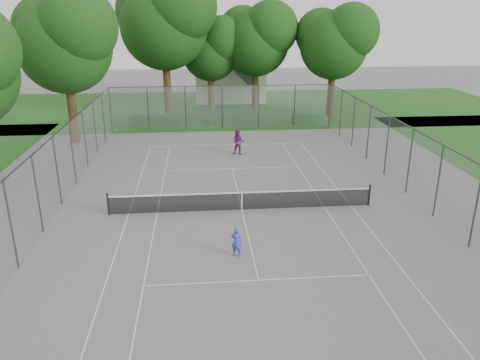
{
  "coord_description": "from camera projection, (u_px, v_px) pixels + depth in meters",
  "views": [
    {
      "loc": [
        -1.99,
        -20.95,
        9.19
      ],
      "look_at": [
        0.0,
        1.0,
        1.2
      ],
      "focal_mm": 35.0,
      "sensor_mm": 36.0,
      "label": 1
    }
  ],
  "objects": [
    {
      "name": "ground",
      "position": [
        242.0,
        210.0,
        22.92
      ],
      "size": [
        120.0,
        120.0,
        0.0
      ],
      "primitive_type": "plane",
      "color": "#63605E",
      "rests_on": "ground"
    },
    {
      "name": "grass_far",
      "position": [
        218.0,
        107.0,
        47.26
      ],
      "size": [
        60.0,
        20.0,
        0.0
      ],
      "primitive_type": "cube",
      "color": "#1B4914",
      "rests_on": "ground"
    },
    {
      "name": "court_markings",
      "position": [
        242.0,
        210.0,
        22.92
      ],
      "size": [
        11.03,
        23.83,
        0.01
      ],
      "color": "beige",
      "rests_on": "ground"
    },
    {
      "name": "tennis_net",
      "position": [
        242.0,
        200.0,
        22.75
      ],
      "size": [
        12.87,
        0.1,
        1.1
      ],
      "color": "black",
      "rests_on": "ground"
    },
    {
      "name": "perimeter_fence",
      "position": [
        242.0,
        175.0,
        22.3
      ],
      "size": [
        18.08,
        34.08,
        3.52
      ],
      "color": "#38383D",
      "rests_on": "ground"
    },
    {
      "name": "tree_far_left",
      "position": [
        165.0,
        18.0,
        39.88
      ],
      "size": [
        8.75,
        7.99,
        12.58
      ],
      "color": "#382614",
      "rests_on": "ground"
    },
    {
      "name": "tree_far_midleft",
      "position": [
        211.0,
        47.0,
        43.0
      ],
      "size": [
        6.17,
        5.64,
        8.87
      ],
      "color": "#382614",
      "rests_on": "ground"
    },
    {
      "name": "tree_far_midright",
      "position": [
        257.0,
        36.0,
        42.54
      ],
      "size": [
        7.08,
        6.47,
        10.18
      ],
      "color": "#382614",
      "rests_on": "ground"
    },
    {
      "name": "tree_far_right",
      "position": [
        336.0,
        39.0,
        41.1
      ],
      "size": [
        6.92,
        6.31,
        9.94
      ],
      "color": "#382614",
      "rests_on": "ground"
    },
    {
      "name": "tree_side_back",
      "position": [
        65.0,
        38.0,
        32.06
      ],
      "size": [
        7.55,
        6.89,
        10.85
      ],
      "color": "#382614",
      "rests_on": "ground"
    },
    {
      "name": "hedge_left",
      "position": [
        153.0,
        121.0,
        39.37
      ],
      "size": [
        3.92,
        1.18,
        0.98
      ],
      "primitive_type": "cube",
      "color": "#154318",
      "rests_on": "ground"
    },
    {
      "name": "hedge_mid",
      "position": [
        231.0,
        116.0,
        40.43
      ],
      "size": [
        3.84,
        1.1,
        1.21
      ],
      "primitive_type": "cube",
      "color": "#154318",
      "rests_on": "ground"
    },
    {
      "name": "hedge_right",
      "position": [
        307.0,
        118.0,
        40.63
      ],
      "size": [
        2.6,
        0.95,
        0.78
      ],
      "primitive_type": "cube",
      "color": "#154318",
      "rests_on": "ground"
    },
    {
      "name": "house",
      "position": [
        229.0,
        66.0,
        50.09
      ],
      "size": [
        7.27,
        5.63,
        9.05
      ],
      "color": "white",
      "rests_on": "ground"
    },
    {
      "name": "girl_player",
      "position": [
        237.0,
        242.0,
        18.42
      ],
      "size": [
        0.53,
        0.43,
        1.25
      ],
      "primitive_type": "imported",
      "rotation": [
        0.0,
        0.0,
        2.8
      ],
      "color": "blue",
      "rests_on": "ground"
    },
    {
      "name": "woman_player",
      "position": [
        238.0,
        142.0,
        31.48
      ],
      "size": [
        1.0,
        0.89,
        1.72
      ],
      "primitive_type": "imported",
      "rotation": [
        0.0,
        0.0,
        -0.33
      ],
      "color": "#6B2361",
      "rests_on": "ground"
    }
  ]
}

